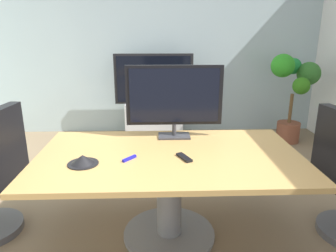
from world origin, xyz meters
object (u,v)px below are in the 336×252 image
Objects in this scene: conference_phone at (83,160)px; conference_table at (169,175)px; potted_plant at (294,88)px; wall_display_unit at (154,110)px; tv_monitor at (174,97)px; remote_control at (184,157)px.

conference_table is at bearing 15.11° from conference_phone.
potted_plant is (1.93, 2.23, 0.29)m from conference_table.
wall_display_unit is at bearing 79.81° from conference_phone.
potted_plant reaches higher than wall_display_unit.
conference_phone is at bearing -100.19° from wall_display_unit.
conference_table is 2.42× the size of tv_monitor.
wall_display_unit is (-0.19, 2.15, -0.65)m from tv_monitor.
conference_table is 0.24m from remote_control.
wall_display_unit is 0.99× the size of potted_plant.
remote_control is at bearing -127.97° from potted_plant.
conference_table is 1.55× the size of wall_display_unit.
tv_monitor reaches higher than conference_table.
tv_monitor is 0.64× the size of wall_display_unit.
remote_control is (0.73, 0.07, -0.02)m from conference_phone.
tv_monitor is at bearing -135.71° from potted_plant.
conference_phone is at bearing -136.70° from potted_plant.
conference_phone is at bearing 161.44° from remote_control.
tv_monitor reaches higher than wall_display_unit.
remote_control is (-1.82, -2.33, -0.10)m from potted_plant.
potted_plant is at bearing 44.29° from tv_monitor.
remote_control is at bearing 5.78° from conference_phone.
conference_phone is 0.74m from remote_control.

